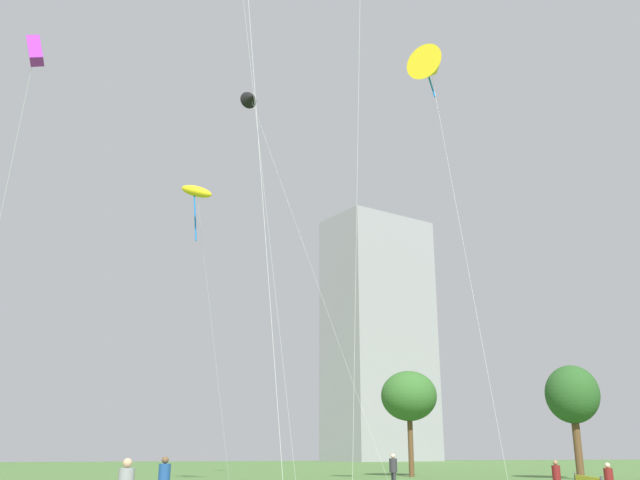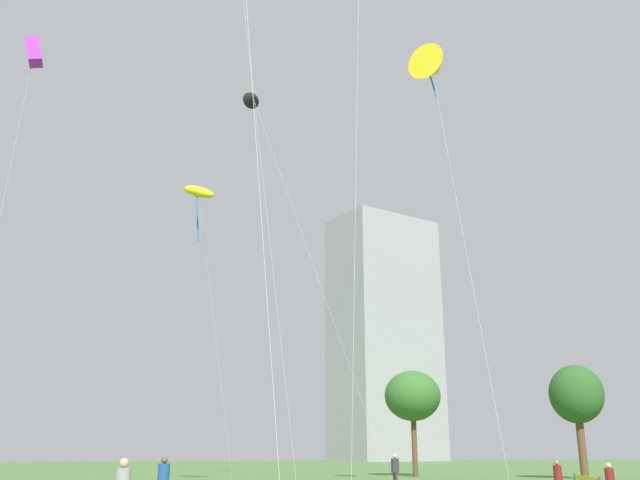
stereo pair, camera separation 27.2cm
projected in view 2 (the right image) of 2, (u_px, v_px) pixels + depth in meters
The scene contains 10 objects.
person_standing_0 at pixel (163, 480), 23.21m from camera, with size 0.40×0.40×1.79m.
person_standing_4 at pixel (395, 469), 36.11m from camera, with size 0.41×0.41×1.85m.
person_standing_5 at pixel (558, 477), 29.45m from camera, with size 0.35×0.35×1.59m.
kite_flying_1 at pixel (253, 99), 54.73m from camera, with size 8.99×7.24×29.56m.
kite_flying_2 at pixel (34, 55), 23.50m from camera, with size 1.88×4.68×15.60m.
kite_flying_5 at pixel (199, 193), 45.35m from camera, with size 4.94×5.40×18.97m.
kite_flying_6 at pixel (432, 67), 41.52m from camera, with size 2.75×6.81×25.32m.
park_tree_0 at pixel (413, 396), 57.82m from camera, with size 4.68×4.68×8.52m.
park_tree_2 at pixel (576, 395), 52.14m from camera, with size 4.01×4.01×8.31m.
distant_highrise_0 at pixel (384, 336), 159.60m from camera, with size 23.10×15.32×55.34m, color #939399.
Camera 2 is at (-8.43, -19.13, 1.92)m, focal length 38.69 mm.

